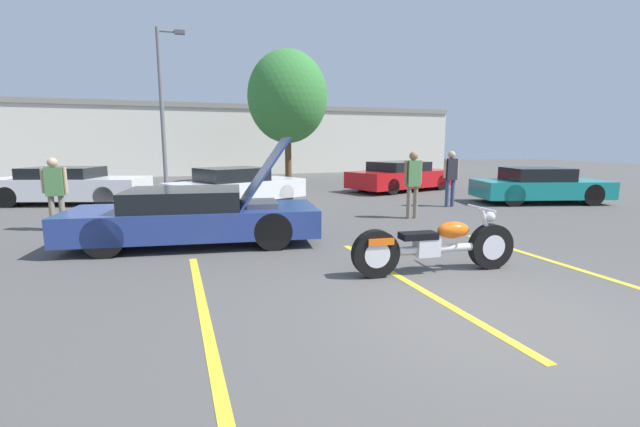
{
  "coord_description": "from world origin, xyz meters",
  "views": [
    {
      "loc": [
        -3.35,
        -3.78,
        1.96
      ],
      "look_at": [
        -1.03,
        2.9,
        0.8
      ],
      "focal_mm": 24.0,
      "sensor_mm": 36.0,
      "label": 1
    }
  ],
  "objects_px": {
    "parked_car_right_row": "(539,186)",
    "show_car_hood_open": "(196,216)",
    "spectator_near_motorcycle": "(451,174)",
    "spectator_midground": "(55,188)",
    "spectator_by_show_car": "(413,179)",
    "parked_car_mid_right_row": "(401,177)",
    "light_pole": "(164,101)",
    "motorcycle": "(435,246)",
    "parked_car_left_row": "(69,186)",
    "parked_car_mid_left_row": "(236,187)",
    "tree_background": "(288,97)"
  },
  "relations": [
    {
      "from": "parked_car_right_row",
      "to": "show_car_hood_open",
      "type": "bearing_deg",
      "value": -152.11
    },
    {
      "from": "parked_car_right_row",
      "to": "spectator_by_show_car",
      "type": "height_order",
      "value": "spectator_by_show_car"
    },
    {
      "from": "tree_background",
      "to": "spectator_midground",
      "type": "distance_m",
      "value": 13.19
    },
    {
      "from": "tree_background",
      "to": "parked_car_mid_left_row",
      "type": "relative_size",
      "value": 1.37
    },
    {
      "from": "spectator_midground",
      "to": "spectator_by_show_car",
      "type": "bearing_deg",
      "value": -8.06
    },
    {
      "from": "parked_car_mid_right_row",
      "to": "spectator_by_show_car",
      "type": "bearing_deg",
      "value": -134.69
    },
    {
      "from": "light_pole",
      "to": "show_car_hood_open",
      "type": "relative_size",
      "value": 1.4
    },
    {
      "from": "tree_background",
      "to": "parked_car_left_row",
      "type": "height_order",
      "value": "tree_background"
    },
    {
      "from": "show_car_hood_open",
      "to": "spectator_near_motorcycle",
      "type": "distance_m",
      "value": 8.24
    },
    {
      "from": "light_pole",
      "to": "spectator_near_motorcycle",
      "type": "bearing_deg",
      "value": -47.99
    },
    {
      "from": "light_pole",
      "to": "spectator_midground",
      "type": "height_order",
      "value": "light_pole"
    },
    {
      "from": "tree_background",
      "to": "show_car_hood_open",
      "type": "relative_size",
      "value": 1.31
    },
    {
      "from": "light_pole",
      "to": "parked_car_right_row",
      "type": "height_order",
      "value": "light_pole"
    },
    {
      "from": "motorcycle",
      "to": "spectator_near_motorcycle",
      "type": "relative_size",
      "value": 1.53
    },
    {
      "from": "motorcycle",
      "to": "parked_car_right_row",
      "type": "relative_size",
      "value": 0.59
    },
    {
      "from": "tree_background",
      "to": "motorcycle",
      "type": "bearing_deg",
      "value": -96.79
    },
    {
      "from": "light_pole",
      "to": "tree_background",
      "type": "relative_size",
      "value": 1.06
    },
    {
      "from": "parked_car_mid_left_row",
      "to": "parked_car_mid_right_row",
      "type": "xyz_separation_m",
      "value": [
        7.15,
        1.93,
        0.02
      ]
    },
    {
      "from": "motorcycle",
      "to": "spectator_near_motorcycle",
      "type": "height_order",
      "value": "spectator_near_motorcycle"
    },
    {
      "from": "parked_car_left_row",
      "to": "motorcycle",
      "type": "bearing_deg",
      "value": -38.83
    },
    {
      "from": "parked_car_mid_left_row",
      "to": "parked_car_mid_right_row",
      "type": "relative_size",
      "value": 0.93
    },
    {
      "from": "light_pole",
      "to": "parked_car_left_row",
      "type": "bearing_deg",
      "value": -123.25
    },
    {
      "from": "tree_background",
      "to": "parked_car_mid_left_row",
      "type": "distance_m",
      "value": 8.67
    },
    {
      "from": "light_pole",
      "to": "spectator_by_show_car",
      "type": "distance_m",
      "value": 12.68
    },
    {
      "from": "parked_car_mid_left_row",
      "to": "parked_car_left_row",
      "type": "distance_m",
      "value": 5.52
    },
    {
      "from": "parked_car_mid_left_row",
      "to": "motorcycle",
      "type": "bearing_deg",
      "value": -101.71
    },
    {
      "from": "parked_car_mid_left_row",
      "to": "parked_car_mid_right_row",
      "type": "height_order",
      "value": "parked_car_mid_right_row"
    },
    {
      "from": "light_pole",
      "to": "parked_car_left_row",
      "type": "relative_size",
      "value": 1.35
    },
    {
      "from": "tree_background",
      "to": "spectator_by_show_car",
      "type": "bearing_deg",
      "value": -87.99
    },
    {
      "from": "light_pole",
      "to": "spectator_midground",
      "type": "distance_m",
      "value": 10.24
    },
    {
      "from": "light_pole",
      "to": "spectator_near_motorcycle",
      "type": "height_order",
      "value": "light_pole"
    },
    {
      "from": "parked_car_mid_right_row",
      "to": "spectator_near_motorcycle",
      "type": "distance_m",
      "value": 4.7
    },
    {
      "from": "tree_background",
      "to": "motorcycle",
      "type": "relative_size",
      "value": 2.44
    },
    {
      "from": "show_car_hood_open",
      "to": "spectator_midground",
      "type": "relative_size",
      "value": 2.97
    },
    {
      "from": "spectator_near_motorcycle",
      "to": "spectator_midground",
      "type": "distance_m",
      "value": 10.69
    },
    {
      "from": "parked_car_right_row",
      "to": "light_pole",
      "type": "bearing_deg",
      "value": 156.69
    },
    {
      "from": "show_car_hood_open",
      "to": "parked_car_right_row",
      "type": "relative_size",
      "value": 1.1
    },
    {
      "from": "motorcycle",
      "to": "parked_car_left_row",
      "type": "bearing_deg",
      "value": 129.01
    },
    {
      "from": "light_pole",
      "to": "motorcycle",
      "type": "relative_size",
      "value": 2.6
    },
    {
      "from": "parked_car_mid_left_row",
      "to": "parked_car_mid_right_row",
      "type": "bearing_deg",
      "value": -8.46
    },
    {
      "from": "show_car_hood_open",
      "to": "parked_car_right_row",
      "type": "xyz_separation_m",
      "value": [
        11.13,
        2.38,
        0.01
      ]
    },
    {
      "from": "light_pole",
      "to": "spectator_by_show_car",
      "type": "xyz_separation_m",
      "value": [
        6.12,
        -10.75,
        -2.77
      ]
    },
    {
      "from": "spectator_by_show_car",
      "to": "parked_car_mid_left_row",
      "type": "bearing_deg",
      "value": 134.13
    },
    {
      "from": "parked_car_right_row",
      "to": "spectator_midground",
      "type": "distance_m",
      "value": 14.03
    },
    {
      "from": "parked_car_mid_left_row",
      "to": "parked_car_mid_right_row",
      "type": "distance_m",
      "value": 7.41
    },
    {
      "from": "parked_car_mid_left_row",
      "to": "parked_car_left_row",
      "type": "height_order",
      "value": "parked_car_left_row"
    },
    {
      "from": "show_car_hood_open",
      "to": "parked_car_left_row",
      "type": "relative_size",
      "value": 0.97
    },
    {
      "from": "tree_background",
      "to": "parked_car_mid_right_row",
      "type": "xyz_separation_m",
      "value": [
        3.53,
        -5.06,
        -3.62
      ]
    },
    {
      "from": "parked_car_left_row",
      "to": "spectator_midground",
      "type": "height_order",
      "value": "spectator_midground"
    },
    {
      "from": "light_pole",
      "to": "parked_car_mid_left_row",
      "type": "height_order",
      "value": "light_pole"
    }
  ]
}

